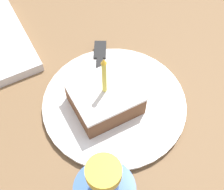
# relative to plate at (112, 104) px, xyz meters

# --- Properties ---
(ground_plane) EXTENTS (2.40, 2.40, 0.04)m
(ground_plane) POSITION_rel_plate_xyz_m (-0.00, 0.01, -0.03)
(ground_plane) COLOR brown
(ground_plane) RESTS_ON ground
(plate) EXTENTS (0.26, 0.26, 0.01)m
(plate) POSITION_rel_plate_xyz_m (0.00, 0.00, 0.00)
(plate) COLOR white
(plate) RESTS_ON ground_plane
(cake_slice) EXTENTS (0.11, 0.10, 0.12)m
(cake_slice) POSITION_rel_plate_xyz_m (0.01, -0.00, 0.03)
(cake_slice) COLOR brown
(cake_slice) RESTS_ON plate
(fork) EXTENTS (0.11, 0.18, 0.00)m
(fork) POSITION_rel_plate_xyz_m (-0.01, -0.07, 0.01)
(fork) COLOR #262626
(fork) RESTS_ON plate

